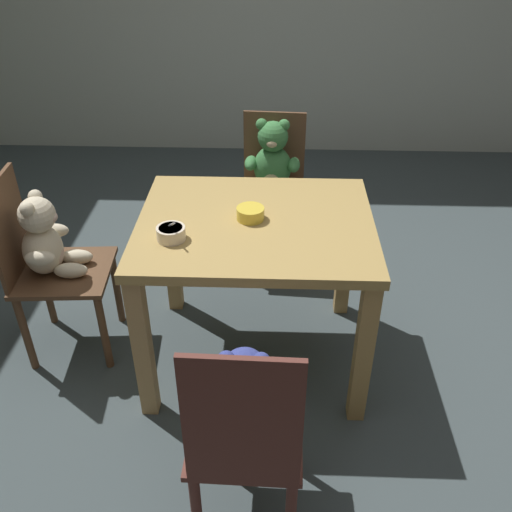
{
  "coord_description": "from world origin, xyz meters",
  "views": [
    {
      "loc": [
        0.07,
        -1.99,
        1.91
      ],
      "look_at": [
        0.0,
        0.05,
        0.54
      ],
      "focal_mm": 39.14,
      "sensor_mm": 36.0,
      "label": 1
    }
  ],
  "objects": [
    {
      "name": "porridge_bowl_cream_near_left",
      "position": [
        -0.32,
        -0.16,
        0.78
      ],
      "size": [
        0.11,
        0.12,
        0.11
      ],
      "color": "beige",
      "rests_on": "dining_table"
    },
    {
      "name": "teddy_chair_near_left",
      "position": [
        -0.93,
        0.05,
        0.55
      ],
      "size": [
        0.44,
        0.42,
        0.9
      ],
      "rotation": [
        0.0,
        0.0,
        0.07
      ],
      "color": "brown",
      "rests_on": "ground_plane"
    },
    {
      "name": "porridge_bowl_yellow_center",
      "position": [
        -0.02,
        0.01,
        0.78
      ],
      "size": [
        0.12,
        0.12,
        0.05
      ],
      "color": "gold",
      "rests_on": "dining_table"
    },
    {
      "name": "teddy_chair_far_center",
      "position": [
        0.06,
        0.84,
        0.57
      ],
      "size": [
        0.4,
        0.4,
        0.87
      ],
      "rotation": [
        0.0,
        0.0,
        -1.64
      ],
      "color": "brown",
      "rests_on": "ground_plane"
    },
    {
      "name": "dining_table",
      "position": [
        0.0,
        0.0,
        0.62
      ],
      "size": [
        0.98,
        0.81,
        0.75
      ],
      "color": "#A8884A",
      "rests_on": "ground_plane"
    },
    {
      "name": "teddy_chair_near_front",
      "position": [
        -0.0,
        -0.84,
        0.54
      ],
      "size": [
        0.37,
        0.42,
        0.93
      ],
      "rotation": [
        0.0,
        0.0,
        1.55
      ],
      "color": "#592E26",
      "rests_on": "ground_plane"
    },
    {
      "name": "ground_plane",
      "position": [
        0.0,
        0.0,
        -0.02
      ],
      "size": [
        5.2,
        5.2,
        0.04
      ],
      "color": "#3E494B"
    }
  ]
}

